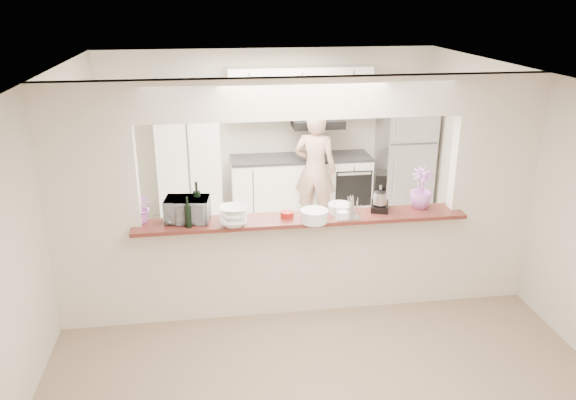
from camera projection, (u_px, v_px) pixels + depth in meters
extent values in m
plane|color=gray|center=(300.00, 308.00, 6.15)|extent=(6.00, 6.00, 0.00)
cube|color=silver|center=(282.00, 248.00, 7.59)|extent=(5.00, 2.90, 0.01)
cube|color=white|center=(93.00, 211.00, 5.45)|extent=(0.90, 0.15, 2.50)
cube|color=white|center=(490.00, 191.00, 6.00)|extent=(0.90, 0.15, 2.50)
cube|color=white|center=(302.00, 98.00, 5.36)|extent=(3.20, 0.15, 0.40)
cube|color=white|center=(301.00, 265.00, 5.97)|extent=(3.20, 0.15, 1.05)
cube|color=maroon|center=(302.00, 219.00, 5.74)|extent=(3.40, 0.38, 0.04)
cube|color=white|center=(189.00, 154.00, 8.14)|extent=(0.90, 0.60, 2.10)
cube|color=white|center=(301.00, 188.00, 8.57)|extent=(2.10, 0.60, 0.90)
cube|color=#313133|center=(301.00, 158.00, 8.40)|extent=(2.10, 0.62, 0.04)
cube|color=white|center=(300.00, 93.00, 8.19)|extent=(2.10, 0.35, 0.75)
cube|color=black|center=(318.00, 123.00, 8.27)|extent=(0.75, 0.45, 0.12)
cube|color=black|center=(354.00, 189.00, 8.37)|extent=(0.55, 0.02, 0.55)
cube|color=#A5A5AA|center=(404.00, 159.00, 8.60)|extent=(0.75, 0.70, 1.70)
imported|color=pink|center=(141.00, 208.00, 5.56)|extent=(0.33, 0.30, 0.31)
cylinder|color=black|center=(197.00, 205.00, 5.65)|extent=(0.08, 0.08, 0.29)
cylinder|color=black|center=(196.00, 187.00, 5.58)|extent=(0.03, 0.03, 0.10)
cylinder|color=black|center=(188.00, 216.00, 5.44)|extent=(0.06, 0.06, 0.23)
cylinder|color=black|center=(187.00, 201.00, 5.39)|extent=(0.02, 0.02, 0.08)
imported|color=#A9A9AE|center=(187.00, 210.00, 5.60)|extent=(0.47, 0.35, 0.24)
imported|color=white|center=(234.00, 216.00, 5.49)|extent=(0.28, 0.28, 0.20)
cylinder|color=white|center=(314.00, 216.00, 5.59)|extent=(0.27, 0.27, 0.12)
cylinder|color=white|center=(314.00, 211.00, 5.57)|extent=(0.28, 0.28, 0.01)
cylinder|color=white|center=(340.00, 209.00, 5.85)|extent=(0.25, 0.25, 0.08)
cylinder|color=white|center=(340.00, 204.00, 5.83)|extent=(0.26, 0.26, 0.01)
cylinder|color=maroon|center=(287.00, 214.00, 5.72)|extent=(0.14, 0.14, 0.06)
cylinder|color=beige|center=(315.00, 213.00, 5.76)|extent=(0.15, 0.15, 0.07)
cube|color=silver|center=(347.00, 218.00, 5.70)|extent=(0.26, 0.16, 0.02)
cube|color=white|center=(347.00, 214.00, 5.68)|extent=(0.11, 0.11, 0.06)
cube|color=black|center=(380.00, 206.00, 5.93)|extent=(0.25, 0.32, 0.07)
cube|color=black|center=(381.00, 187.00, 5.95)|extent=(0.14, 0.13, 0.30)
cube|color=black|center=(381.00, 177.00, 5.80)|extent=(0.19, 0.26, 0.10)
cylinder|color=#B7B7BC|center=(380.00, 198.00, 5.83)|extent=(0.14, 0.14, 0.13)
imported|color=#CD6FCE|center=(422.00, 188.00, 5.92)|extent=(0.25, 0.25, 0.43)
imported|color=tan|center=(315.00, 170.00, 8.08)|extent=(0.73, 0.61, 1.69)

